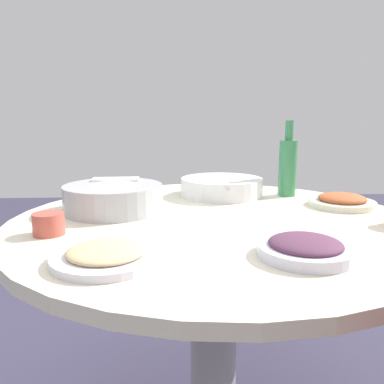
# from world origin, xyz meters

# --- Properties ---
(round_dining_table) EXTENTS (1.16, 1.16, 0.75)m
(round_dining_table) POSITION_xyz_m (0.00, 0.00, 0.59)
(round_dining_table) COLOR #99999E
(round_dining_table) RESTS_ON ground
(rice_bowl) EXTENTS (0.30, 0.30, 0.09)m
(rice_bowl) POSITION_xyz_m (-0.10, -0.30, 0.80)
(rice_bowl) COLOR #B2B5BA
(rice_bowl) RESTS_ON round_dining_table
(soup_bowl) EXTENTS (0.33, 0.30, 0.07)m
(soup_bowl) POSITION_xyz_m (-0.32, 0.06, 0.78)
(soup_bowl) COLOR white
(soup_bowl) RESTS_ON round_dining_table
(dish_stirfry) EXTENTS (0.21, 0.21, 0.04)m
(dish_stirfry) POSITION_xyz_m (-0.12, 0.43, 0.77)
(dish_stirfry) COLOR silver
(dish_stirfry) RESTS_ON round_dining_table
(dish_eggplant) EXTENTS (0.20, 0.20, 0.04)m
(dish_eggplant) POSITION_xyz_m (0.33, 0.15, 0.77)
(dish_eggplant) COLOR silver
(dish_eggplant) RESTS_ON round_dining_table
(dish_noodles) EXTENTS (0.22, 0.22, 0.04)m
(dish_noodles) POSITION_xyz_m (0.33, -0.26, 0.77)
(dish_noodles) COLOR silver
(dish_noodles) RESTS_ON round_dining_table
(green_bottle) EXTENTS (0.06, 0.06, 0.27)m
(green_bottle) POSITION_xyz_m (-0.31, 0.30, 0.86)
(green_bottle) COLOR #398654
(green_bottle) RESTS_ON round_dining_table
(tea_cup_near) EXTENTS (0.06, 0.06, 0.05)m
(tea_cup_near) POSITION_xyz_m (-0.31, -0.40, 0.78)
(tea_cup_near) COLOR #2C5497
(tea_cup_near) RESTS_ON round_dining_table
(tea_cup_side) EXTENTS (0.08, 0.08, 0.05)m
(tea_cup_side) POSITION_xyz_m (0.14, -0.43, 0.78)
(tea_cup_side) COLOR #C15041
(tea_cup_side) RESTS_ON round_dining_table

